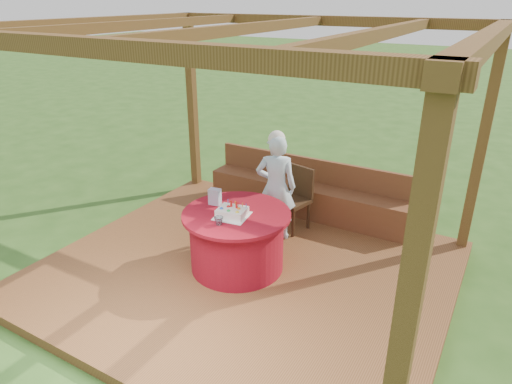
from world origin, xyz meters
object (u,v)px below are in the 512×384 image
elderly_woman (276,186)px  birthday_cake (232,212)px  bench (307,196)px  chair (295,195)px  table (237,240)px  gift_bag (215,197)px  drinking_glass (219,221)px

elderly_woman → birthday_cake: (-0.03, -0.98, 0.03)m
elderly_woman → bench: bearing=86.0°
chair → table: bearing=-96.3°
chair → bench: bearing=95.1°
table → chair: bearing=83.7°
bench → chair: size_ratio=3.49×
gift_bag → chair: bearing=60.1°
birthday_cake → bench: bearing=87.1°
birthday_cake → drinking_glass: (-0.01, -0.24, -0.00)m
bench → elderly_woman: elderly_woman is taller
bench → chair: 0.52m
bench → drinking_glass: bearing=-92.9°
drinking_glass → bench: bearing=87.1°
bench → table: 1.75m
gift_bag → drinking_glass: (0.33, -0.41, -0.05)m
bench → elderly_woman: bearing=-94.0°
birthday_cake → drinking_glass: birthday_cake is taller
bench → chair: bearing=-84.9°
gift_bag → table: bearing=-19.6°
bench → elderly_woman: 0.98m
gift_bag → drinking_glass: 0.53m
table → birthday_cake: (0.01, -0.10, 0.40)m
table → elderly_woman: elderly_woman is taller
elderly_woman → gift_bag: size_ratio=7.54×
birthday_cake → drinking_glass: 0.24m
birthday_cake → gift_bag: (-0.34, 0.17, 0.05)m
gift_bag → drinking_glass: gift_bag is taller
bench → table: size_ratio=2.43×
chair → gift_bag: size_ratio=4.47×
bench → table: bearing=-93.2°
bench → chair: (0.04, -0.48, 0.21)m
gift_bag → drinking_glass: size_ratio=1.98×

